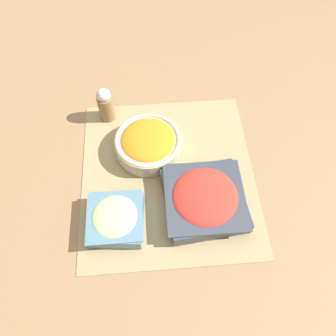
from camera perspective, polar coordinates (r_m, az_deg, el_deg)
The scene contains 6 objects.
ground_plane at distance 0.85m, azimuth 0.00°, elevation -1.16°, with size 3.00×3.00×0.00m, color olive.
placemat at distance 0.85m, azimuth 0.00°, elevation -1.09°, with size 0.49×0.45×0.00m.
carrot_bowl at distance 0.87m, azimuth -3.50°, elevation 4.42°, with size 0.18×0.18×0.06m.
tomato_bowl at distance 0.79m, azimuth 6.36°, elevation -5.35°, with size 0.20×0.20×0.06m.
cucumber_bowl at distance 0.78m, azimuth -9.18°, elevation -8.68°, with size 0.14×0.14×0.05m.
pepper_shaker at distance 0.94m, azimuth -10.83°, elevation 10.89°, with size 0.04×0.04×0.11m.
Camera 1 is at (0.42, -0.03, 0.75)m, focal length 35.00 mm.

